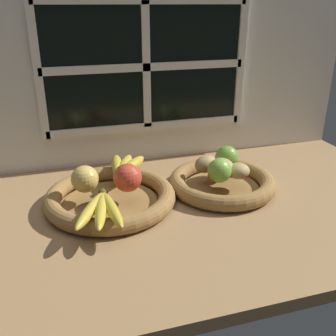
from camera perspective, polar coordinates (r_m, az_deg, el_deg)
ground_plane at (r=107.66cm, az=0.59°, el=-4.86°), size 140.00×90.00×3.00cm
back_wall at (r=125.48cm, az=-3.46°, el=13.45°), size 140.00×4.60×55.00cm
fruit_bowl_left at (r=103.19cm, az=-8.56°, el=-4.26°), size 34.43×34.43×4.40cm
fruit_bowl_right at (r=111.23cm, az=7.92°, el=-2.09°), size 30.26×30.26×4.40cm
apple_golden_left at (r=100.41cm, az=-12.23°, el=-1.60°), size 7.06×7.06×7.06cm
apple_red_right at (r=98.95cm, az=-6.02°, el=-1.45°), size 7.40×7.40×7.40cm
banana_bunch_front at (r=90.13cm, az=-9.87°, el=-6.01°), size 11.94×18.56×2.65cm
banana_bunch_back at (r=111.37cm, az=-6.54°, el=0.26°), size 12.39×16.62×3.18cm
potato_back at (r=113.94cm, az=8.08°, el=1.21°), size 8.24×8.73×4.98cm
potato_oblong at (r=110.29cm, az=5.65°, el=0.60°), size 8.46×7.00×5.10cm
potato_small at (r=107.99cm, az=10.40°, el=-0.41°), size 6.28×5.97×4.34cm
potato_large at (r=109.26cm, az=8.06°, el=0.20°), size 7.31×9.12×4.91cm
lime_near at (r=104.49cm, az=7.63°, el=-0.39°), size 6.56×6.56×6.56cm
lime_far at (r=113.57cm, az=8.71°, el=1.59°), size 6.77×6.77×6.77cm
chili_pepper at (r=107.10cm, az=9.22°, el=-1.15°), size 11.89×7.76×2.22cm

